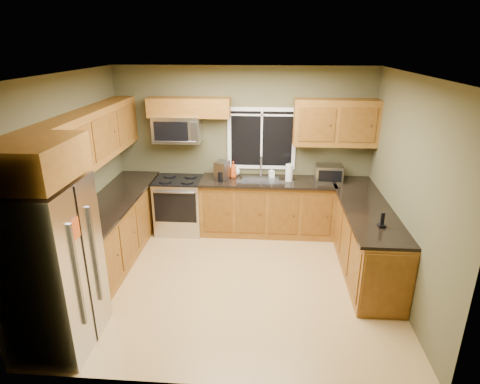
# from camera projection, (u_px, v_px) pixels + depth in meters

# --- Properties ---
(floor) EXTENTS (4.20, 4.20, 0.00)m
(floor) POSITION_uv_depth(u_px,v_px,m) (234.00, 280.00, 5.46)
(floor) COLOR #AD874C
(floor) RESTS_ON ground
(ceiling) EXTENTS (4.20, 4.20, 0.00)m
(ceiling) POSITION_uv_depth(u_px,v_px,m) (233.00, 74.00, 4.51)
(ceiling) COLOR white
(ceiling) RESTS_ON back_wall
(back_wall) EXTENTS (4.20, 0.00, 4.20)m
(back_wall) POSITION_uv_depth(u_px,v_px,m) (243.00, 150.00, 6.67)
(back_wall) COLOR #4E4B2E
(back_wall) RESTS_ON ground
(front_wall) EXTENTS (4.20, 0.00, 4.20)m
(front_wall) POSITION_uv_depth(u_px,v_px,m) (215.00, 261.00, 3.31)
(front_wall) COLOR #4E4B2E
(front_wall) RESTS_ON ground
(left_wall) EXTENTS (0.00, 3.60, 3.60)m
(left_wall) POSITION_uv_depth(u_px,v_px,m) (71.00, 183.00, 5.13)
(left_wall) COLOR #4E4B2E
(left_wall) RESTS_ON ground
(right_wall) EXTENTS (0.00, 3.60, 3.60)m
(right_wall) POSITION_uv_depth(u_px,v_px,m) (407.00, 191.00, 4.84)
(right_wall) COLOR #4E4B2E
(right_wall) RESTS_ON ground
(window) EXTENTS (1.12, 0.03, 1.02)m
(window) POSITION_uv_depth(u_px,v_px,m) (262.00, 139.00, 6.56)
(window) COLOR white
(window) RESTS_ON back_wall
(base_cabinets_left) EXTENTS (0.60, 2.65, 0.90)m
(base_cabinets_left) POSITION_uv_depth(u_px,v_px,m) (115.00, 230.00, 5.87)
(base_cabinets_left) COLOR brown
(base_cabinets_left) RESTS_ON ground
(countertop_left) EXTENTS (0.65, 2.65, 0.04)m
(countertop_left) POSITION_uv_depth(u_px,v_px,m) (113.00, 201.00, 5.70)
(countertop_left) COLOR black
(countertop_left) RESTS_ON base_cabinets_left
(base_cabinets_back) EXTENTS (2.17, 0.60, 0.90)m
(base_cabinets_back) POSITION_uv_depth(u_px,v_px,m) (267.00, 208.00, 6.68)
(base_cabinets_back) COLOR brown
(base_cabinets_back) RESTS_ON ground
(countertop_back) EXTENTS (2.17, 0.65, 0.04)m
(countertop_back) POSITION_uv_depth(u_px,v_px,m) (267.00, 181.00, 6.49)
(countertop_back) COLOR black
(countertop_back) RESTS_ON base_cabinets_back
(base_cabinets_peninsula) EXTENTS (0.60, 2.52, 0.90)m
(base_cabinets_peninsula) POSITION_uv_depth(u_px,v_px,m) (364.00, 236.00, 5.69)
(base_cabinets_peninsula) COLOR brown
(base_cabinets_peninsula) RESTS_ON ground
(countertop_peninsula) EXTENTS (0.65, 2.50, 0.04)m
(countertop_peninsula) POSITION_uv_depth(u_px,v_px,m) (365.00, 206.00, 5.53)
(countertop_peninsula) COLOR black
(countertop_peninsula) RESTS_ON base_cabinets_peninsula
(upper_cabinets_left) EXTENTS (0.33, 2.65, 0.72)m
(upper_cabinets_left) POSITION_uv_depth(u_px,v_px,m) (94.00, 136.00, 5.38)
(upper_cabinets_left) COLOR brown
(upper_cabinets_left) RESTS_ON left_wall
(upper_cabinets_back_left) EXTENTS (1.30, 0.33, 0.30)m
(upper_cabinets_back_left) POSITION_uv_depth(u_px,v_px,m) (189.00, 107.00, 6.32)
(upper_cabinets_back_left) COLOR brown
(upper_cabinets_back_left) RESTS_ON back_wall
(upper_cabinets_back_right) EXTENTS (1.30, 0.33, 0.72)m
(upper_cabinets_back_right) POSITION_uv_depth(u_px,v_px,m) (336.00, 123.00, 6.23)
(upper_cabinets_back_right) COLOR brown
(upper_cabinets_back_right) RESTS_ON back_wall
(upper_cabinet_over_fridge) EXTENTS (0.72, 0.90, 0.38)m
(upper_cabinet_over_fridge) POSITION_uv_depth(u_px,v_px,m) (31.00, 160.00, 3.65)
(upper_cabinet_over_fridge) COLOR brown
(upper_cabinet_over_fridge) RESTS_ON left_wall
(refrigerator) EXTENTS (0.74, 0.90, 1.80)m
(refrigerator) POSITION_uv_depth(u_px,v_px,m) (52.00, 268.00, 4.05)
(refrigerator) COLOR #B7B7BC
(refrigerator) RESTS_ON ground
(range) EXTENTS (0.76, 0.69, 0.94)m
(range) POSITION_uv_depth(u_px,v_px,m) (180.00, 205.00, 6.74)
(range) COLOR #B7B7BC
(range) RESTS_ON ground
(microwave) EXTENTS (0.76, 0.41, 0.42)m
(microwave) POSITION_uv_depth(u_px,v_px,m) (177.00, 129.00, 6.42)
(microwave) COLOR #B7B7BC
(microwave) RESTS_ON back_wall
(sink) EXTENTS (0.60, 0.42, 0.36)m
(sink) POSITION_uv_depth(u_px,v_px,m) (260.00, 179.00, 6.50)
(sink) COLOR slate
(sink) RESTS_ON countertop_back
(toaster_oven) EXTENTS (0.43, 0.34, 0.27)m
(toaster_oven) POSITION_uv_depth(u_px,v_px,m) (329.00, 173.00, 6.40)
(toaster_oven) COLOR #B7B7BC
(toaster_oven) RESTS_ON countertop_back
(coffee_maker) EXTENTS (0.25, 0.29, 0.31)m
(coffee_maker) POSITION_uv_depth(u_px,v_px,m) (222.00, 171.00, 6.45)
(coffee_maker) COLOR slate
(coffee_maker) RESTS_ON countertop_back
(kettle) EXTENTS (0.22, 0.22, 0.30)m
(kettle) POSITION_uv_depth(u_px,v_px,m) (222.00, 168.00, 6.65)
(kettle) COLOR #B7B7BC
(kettle) RESTS_ON countertop_back
(paper_towel_roll) EXTENTS (0.15, 0.15, 0.30)m
(paper_towel_roll) POSITION_uv_depth(u_px,v_px,m) (289.00, 173.00, 6.41)
(paper_towel_roll) COLOR white
(paper_towel_roll) RESTS_ON countertop_back
(soap_bottle_a) EXTENTS (0.11, 0.11, 0.27)m
(soap_bottle_a) POSITION_uv_depth(u_px,v_px,m) (233.00, 170.00, 6.57)
(soap_bottle_a) COLOR #C84512
(soap_bottle_a) RESTS_ON countertop_back
(soap_bottle_b) EXTENTS (0.10, 0.10, 0.17)m
(soap_bottle_b) POSITION_uv_depth(u_px,v_px,m) (272.00, 172.00, 6.59)
(soap_bottle_b) COLOR white
(soap_bottle_b) RESTS_ON countertop_back
(soap_bottle_c) EXTENTS (0.19, 0.19, 0.18)m
(soap_bottle_c) POSITION_uv_depth(u_px,v_px,m) (236.00, 170.00, 6.69)
(soap_bottle_c) COLOR white
(soap_bottle_c) RESTS_ON countertop_back
(cordless_phone) EXTENTS (0.09, 0.09, 0.19)m
(cordless_phone) POSITION_uv_depth(u_px,v_px,m) (382.00, 223.00, 4.83)
(cordless_phone) COLOR black
(cordless_phone) RESTS_ON countertop_peninsula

